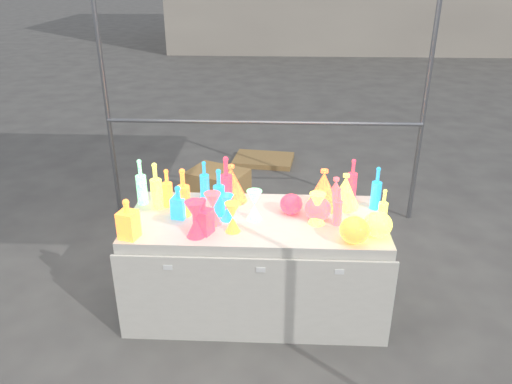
{
  "coord_description": "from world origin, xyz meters",
  "views": [
    {
      "loc": [
        0.14,
        -3.1,
        2.39
      ],
      "look_at": [
        0.0,
        0.0,
        0.95
      ],
      "focal_mm": 35.0,
      "sensor_mm": 36.0,
      "label": 1
    }
  ],
  "objects_px": {
    "bottle_0": "(167,188)",
    "globe_0": "(354,231)",
    "display_table": "(256,264)",
    "hourglass_0": "(195,219)",
    "lampshade_0": "(231,183)",
    "decanter_0": "(128,219)",
    "cardboard_box_closed": "(218,189)"
  },
  "relations": [
    {
      "from": "bottle_0",
      "to": "globe_0",
      "type": "height_order",
      "value": "bottle_0"
    },
    {
      "from": "decanter_0",
      "to": "display_table",
      "type": "bearing_deg",
      "value": 35.07
    },
    {
      "from": "globe_0",
      "to": "display_table",
      "type": "bearing_deg",
      "value": 155.27
    },
    {
      "from": "bottle_0",
      "to": "display_table",
      "type": "bearing_deg",
      "value": -14.57
    },
    {
      "from": "globe_0",
      "to": "lampshade_0",
      "type": "height_order",
      "value": "lampshade_0"
    },
    {
      "from": "bottle_0",
      "to": "decanter_0",
      "type": "xyz_separation_m",
      "value": [
        -0.16,
        -0.47,
        -0.01
      ]
    },
    {
      "from": "bottle_0",
      "to": "hourglass_0",
      "type": "distance_m",
      "value": 0.51
    },
    {
      "from": "hourglass_0",
      "to": "globe_0",
      "type": "distance_m",
      "value": 1.03
    },
    {
      "from": "cardboard_box_closed",
      "to": "bottle_0",
      "type": "height_order",
      "value": "bottle_0"
    },
    {
      "from": "globe_0",
      "to": "bottle_0",
      "type": "bearing_deg",
      "value": 160.23
    },
    {
      "from": "display_table",
      "to": "cardboard_box_closed",
      "type": "relative_size",
      "value": 3.18
    },
    {
      "from": "hourglass_0",
      "to": "lampshade_0",
      "type": "distance_m",
      "value": 0.58
    },
    {
      "from": "display_table",
      "to": "globe_0",
      "type": "height_order",
      "value": "globe_0"
    },
    {
      "from": "bottle_0",
      "to": "hourglass_0",
      "type": "xyz_separation_m",
      "value": [
        0.27,
        -0.43,
        -0.02
      ]
    },
    {
      "from": "bottle_0",
      "to": "globe_0",
      "type": "relative_size",
      "value": 1.49
    },
    {
      "from": "display_table",
      "to": "cardboard_box_closed",
      "type": "height_order",
      "value": "display_table"
    },
    {
      "from": "display_table",
      "to": "bottle_0",
      "type": "height_order",
      "value": "bottle_0"
    },
    {
      "from": "lampshade_0",
      "to": "hourglass_0",
      "type": "bearing_deg",
      "value": -128.41
    },
    {
      "from": "cardboard_box_closed",
      "to": "globe_0",
      "type": "xyz_separation_m",
      "value": [
        1.12,
        -1.94,
        0.62
      ]
    },
    {
      "from": "hourglass_0",
      "to": "globe_0",
      "type": "xyz_separation_m",
      "value": [
        1.02,
        -0.03,
        -0.05
      ]
    },
    {
      "from": "display_table",
      "to": "decanter_0",
      "type": "xyz_separation_m",
      "value": [
        -0.81,
        -0.3,
        0.51
      ]
    },
    {
      "from": "hourglass_0",
      "to": "globe_0",
      "type": "height_order",
      "value": "hourglass_0"
    },
    {
      "from": "display_table",
      "to": "bottle_0",
      "type": "relative_size",
      "value": 6.31
    },
    {
      "from": "hourglass_0",
      "to": "decanter_0",
      "type": "bearing_deg",
      "value": -174.98
    },
    {
      "from": "decanter_0",
      "to": "bottle_0",
      "type": "bearing_deg",
      "value": 86.01
    },
    {
      "from": "display_table",
      "to": "globe_0",
      "type": "xyz_separation_m",
      "value": [
        0.64,
        -0.3,
        0.45
      ]
    },
    {
      "from": "cardboard_box_closed",
      "to": "decanter_0",
      "type": "xyz_separation_m",
      "value": [
        -0.34,
        -1.95,
        0.68
      ]
    },
    {
      "from": "display_table",
      "to": "globe_0",
      "type": "relative_size",
      "value": 9.42
    },
    {
      "from": "cardboard_box_closed",
      "to": "globe_0",
      "type": "relative_size",
      "value": 2.96
    },
    {
      "from": "hourglass_0",
      "to": "bottle_0",
      "type": "bearing_deg",
      "value": 121.92
    },
    {
      "from": "display_table",
      "to": "lampshade_0",
      "type": "xyz_separation_m",
      "value": [
        -0.2,
        0.29,
        0.52
      ]
    },
    {
      "from": "hourglass_0",
      "to": "lampshade_0",
      "type": "bearing_deg",
      "value": 71.68
    }
  ]
}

